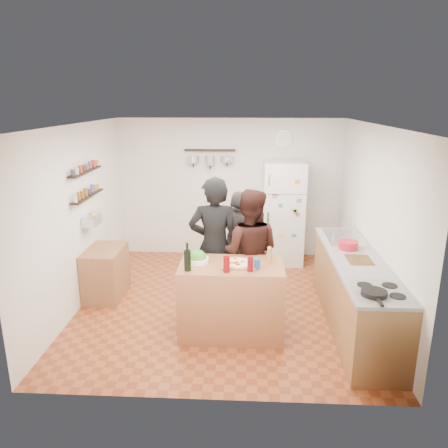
# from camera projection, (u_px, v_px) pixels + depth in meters

# --- Properties ---
(room_shell) EXTENTS (4.20, 4.20, 4.20)m
(room_shell) POSITION_uv_depth(u_px,v_px,m) (225.00, 212.00, 6.29)
(room_shell) COLOR brown
(room_shell) RESTS_ON ground
(prep_island) EXTENTS (1.25, 0.72, 0.91)m
(prep_island) POSITION_uv_depth(u_px,v_px,m) (231.00, 299.00, 5.35)
(prep_island) COLOR brown
(prep_island) RESTS_ON floor
(pizza_board) EXTENTS (0.42, 0.34, 0.02)m
(pizza_board) POSITION_uv_depth(u_px,v_px,m) (238.00, 264.00, 5.20)
(pizza_board) COLOR brown
(pizza_board) RESTS_ON prep_island
(pizza) EXTENTS (0.34, 0.34, 0.02)m
(pizza) POSITION_uv_depth(u_px,v_px,m) (238.00, 263.00, 5.19)
(pizza) COLOR #D0BB89
(pizza) RESTS_ON pizza_board
(salad_bowl) EXTENTS (0.28, 0.28, 0.06)m
(salad_bowl) POSITION_uv_depth(u_px,v_px,m) (197.00, 260.00, 5.29)
(salad_bowl) COLOR white
(salad_bowl) RESTS_ON prep_island
(wine_bottle) EXTENTS (0.08, 0.08, 0.25)m
(wine_bottle) POSITION_uv_depth(u_px,v_px,m) (187.00, 260.00, 5.00)
(wine_bottle) COLOR black
(wine_bottle) RESTS_ON prep_island
(wine_glass_near) EXTENTS (0.08, 0.08, 0.18)m
(wine_glass_near) POSITION_uv_depth(u_px,v_px,m) (227.00, 264.00, 4.97)
(wine_glass_near) COLOR #62080A
(wine_glass_near) RESTS_ON prep_island
(wine_glass_far) EXTENTS (0.07, 0.07, 0.17)m
(wine_glass_far) POSITION_uv_depth(u_px,v_px,m) (250.00, 264.00, 5.00)
(wine_glass_far) COLOR #550710
(wine_glass_far) RESTS_ON prep_island
(pepper_mill) EXTENTS (0.05, 0.05, 0.17)m
(pepper_mill) POSITION_uv_depth(u_px,v_px,m) (269.00, 257.00, 5.22)
(pepper_mill) COLOR #A97A46
(pepper_mill) RESTS_ON prep_island
(salt_canister) EXTENTS (0.07, 0.07, 0.12)m
(salt_canister) POSITION_uv_depth(u_px,v_px,m) (257.00, 264.00, 5.08)
(salt_canister) COLOR #1B3D95
(salt_canister) RESTS_ON prep_island
(person_left) EXTENTS (0.70, 0.47, 1.87)m
(person_left) POSITION_uv_depth(u_px,v_px,m) (214.00, 246.00, 5.78)
(person_left) COLOR black
(person_left) RESTS_ON floor
(person_center) EXTENTS (0.93, 0.77, 1.72)m
(person_center) POSITION_uv_depth(u_px,v_px,m) (249.00, 253.00, 5.77)
(person_center) COLOR black
(person_center) RESTS_ON floor
(person_back) EXTENTS (1.01, 0.73, 1.59)m
(person_back) POSITION_uv_depth(u_px,v_px,m) (239.00, 246.00, 6.24)
(person_back) COLOR #2F2C2A
(person_back) RESTS_ON floor
(counter_run) EXTENTS (0.63, 2.63, 0.90)m
(counter_run) POSITION_uv_depth(u_px,v_px,m) (355.00, 293.00, 5.52)
(counter_run) COLOR #9E7042
(counter_run) RESTS_ON floor
(stove_top) EXTENTS (0.60, 0.62, 0.02)m
(stove_top) POSITION_uv_depth(u_px,v_px,m) (381.00, 292.00, 4.48)
(stove_top) COLOR white
(stove_top) RESTS_ON counter_run
(skillet) EXTENTS (0.26, 0.26, 0.05)m
(skillet) POSITION_uv_depth(u_px,v_px,m) (374.00, 293.00, 4.37)
(skillet) COLOR black
(skillet) RESTS_ON stove_top
(sink) EXTENTS (0.50, 0.80, 0.03)m
(sink) POSITION_uv_depth(u_px,v_px,m) (344.00, 238.00, 6.21)
(sink) COLOR silver
(sink) RESTS_ON counter_run
(cutting_board) EXTENTS (0.30, 0.40, 0.02)m
(cutting_board) POSITION_uv_depth(u_px,v_px,m) (359.00, 261.00, 5.34)
(cutting_board) COLOR brown
(cutting_board) RESTS_ON counter_run
(red_bowl) EXTENTS (0.25, 0.25, 0.11)m
(red_bowl) POSITION_uv_depth(u_px,v_px,m) (348.00, 245.00, 5.72)
(red_bowl) COLOR red
(red_bowl) RESTS_ON counter_run
(fridge) EXTENTS (0.70, 0.68, 1.80)m
(fridge) POSITION_uv_depth(u_px,v_px,m) (283.00, 213.00, 7.64)
(fridge) COLOR white
(fridge) RESTS_ON floor
(wall_clock) EXTENTS (0.30, 0.03, 0.30)m
(wall_clock) POSITION_uv_depth(u_px,v_px,m) (284.00, 139.00, 7.61)
(wall_clock) COLOR silver
(wall_clock) RESTS_ON back_wall
(spice_shelf_lower) EXTENTS (0.12, 1.00, 0.02)m
(spice_shelf_lower) POSITION_uv_depth(u_px,v_px,m) (88.00, 196.00, 6.14)
(spice_shelf_lower) COLOR black
(spice_shelf_lower) RESTS_ON left_wall
(spice_shelf_upper) EXTENTS (0.12, 1.00, 0.02)m
(spice_shelf_upper) POSITION_uv_depth(u_px,v_px,m) (85.00, 171.00, 6.04)
(spice_shelf_upper) COLOR black
(spice_shelf_upper) RESTS_ON left_wall
(produce_basket) EXTENTS (0.18, 0.35, 0.14)m
(produce_basket) POSITION_uv_depth(u_px,v_px,m) (92.00, 220.00, 6.23)
(produce_basket) COLOR silver
(produce_basket) RESTS_ON left_wall
(side_table) EXTENTS (0.50, 0.80, 0.73)m
(side_table) POSITION_uv_depth(u_px,v_px,m) (106.00, 273.00, 6.40)
(side_table) COLOR olive
(side_table) RESTS_ON floor
(pot_rack) EXTENTS (0.90, 0.04, 0.04)m
(pot_rack) POSITION_uv_depth(u_px,v_px,m) (210.00, 150.00, 7.66)
(pot_rack) COLOR black
(pot_rack) RESTS_ON back_wall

